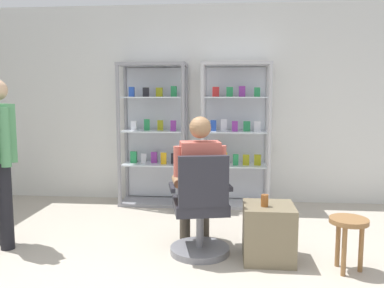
# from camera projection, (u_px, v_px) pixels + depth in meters

# --- Properties ---
(back_wall) EXTENTS (6.00, 0.10, 2.70)m
(back_wall) POSITION_uv_depth(u_px,v_px,m) (196.00, 104.00, 5.63)
(back_wall) COLOR silver
(back_wall) RESTS_ON ground
(display_cabinet_left) EXTENTS (0.90, 0.45, 1.90)m
(display_cabinet_left) POSITION_uv_depth(u_px,v_px,m) (154.00, 133.00, 5.49)
(display_cabinet_left) COLOR gray
(display_cabinet_left) RESTS_ON ground
(display_cabinet_right) EXTENTS (0.90, 0.45, 1.90)m
(display_cabinet_right) POSITION_uv_depth(u_px,v_px,m) (235.00, 134.00, 5.39)
(display_cabinet_right) COLOR #B7B7BC
(display_cabinet_right) RESTS_ON ground
(office_chair) EXTENTS (0.61, 0.58, 0.96)m
(office_chair) POSITION_uv_depth(u_px,v_px,m) (201.00, 214.00, 3.71)
(office_chair) COLOR slate
(office_chair) RESTS_ON ground
(seated_shopkeeper) EXTENTS (0.54, 0.61, 1.29)m
(seated_shopkeeper) POSITION_uv_depth(u_px,v_px,m) (198.00, 177.00, 3.83)
(seated_shopkeeper) COLOR #3F382D
(seated_shopkeeper) RESTS_ON ground
(storage_crate) EXTENTS (0.45, 0.45, 0.51)m
(storage_crate) POSITION_uv_depth(u_px,v_px,m) (268.00, 232.00, 3.63)
(storage_crate) COLOR #72664C
(storage_crate) RESTS_ON ground
(tea_glass) EXTENTS (0.07, 0.07, 0.11)m
(tea_glass) POSITION_uv_depth(u_px,v_px,m) (265.00, 201.00, 3.55)
(tea_glass) COLOR brown
(tea_glass) RESTS_ON storage_crate
(standing_customer) EXTENTS (0.41, 0.41, 1.63)m
(standing_customer) POSITION_uv_depth(u_px,v_px,m) (0.00, 153.00, 3.87)
(standing_customer) COLOR black
(standing_customer) RESTS_ON ground
(wooden_stool) EXTENTS (0.32, 0.32, 0.46)m
(wooden_stool) POSITION_uv_depth(u_px,v_px,m) (348.00, 230.00, 3.37)
(wooden_stool) COLOR olive
(wooden_stool) RESTS_ON ground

